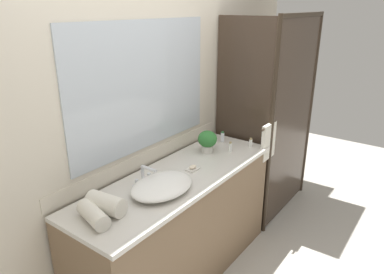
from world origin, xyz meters
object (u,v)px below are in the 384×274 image
(potted_plant, at_px, (207,140))
(amenity_bottle_shampoo, at_px, (222,137))
(amenity_bottle_lotion, at_px, (230,147))
(rolled_towel_middle, at_px, (106,204))
(faucet, at_px, (144,178))
(amenity_bottle_conditioner, at_px, (251,143))
(soap_dish, at_px, (193,168))
(rolled_towel_near_edge, at_px, (93,215))
(sink_basin, at_px, (162,186))

(potted_plant, bearing_deg, amenity_bottle_shampoo, 5.91)
(amenity_bottle_lotion, height_order, rolled_towel_middle, rolled_towel_middle)
(faucet, xyz_separation_m, amenity_bottle_conditioner, (1.06, -0.26, -0.01))
(soap_dish, bearing_deg, amenity_bottle_lotion, -5.27)
(rolled_towel_middle, bearing_deg, amenity_bottle_lotion, -4.96)
(faucet, distance_m, amenity_bottle_conditioner, 1.09)
(faucet, distance_m, amenity_bottle_lotion, 0.87)
(amenity_bottle_lotion, bearing_deg, amenity_bottle_conditioner, -22.49)
(rolled_towel_near_edge, bearing_deg, faucet, 9.90)
(potted_plant, height_order, amenity_bottle_shampoo, potted_plant)
(amenity_bottle_shampoo, height_order, amenity_bottle_lotion, amenity_bottle_shampoo)
(amenity_bottle_shampoo, relative_size, amenity_bottle_lotion, 1.10)
(sink_basin, height_order, amenity_bottle_conditioner, sink_basin)
(soap_dish, xyz_separation_m, rolled_towel_near_edge, (-0.88, 0.04, 0.03))
(soap_dish, height_order, rolled_towel_middle, rolled_towel_middle)
(rolled_towel_near_edge, bearing_deg, amenity_bottle_lotion, -3.72)
(rolled_towel_middle, bearing_deg, rolled_towel_near_edge, -169.77)
(rolled_towel_near_edge, bearing_deg, soap_dish, -2.89)
(sink_basin, xyz_separation_m, potted_plant, (0.73, 0.13, 0.07))
(faucet, height_order, potted_plant, potted_plant)
(faucet, relative_size, amenity_bottle_conditioner, 2.15)
(faucet, distance_m, potted_plant, 0.73)
(rolled_towel_middle, bearing_deg, amenity_bottle_shampoo, 2.78)
(faucet, height_order, rolled_towel_middle, faucet)
(amenity_bottle_shampoo, bearing_deg, amenity_bottle_lotion, -132.07)
(sink_basin, bearing_deg, rolled_towel_middle, 166.40)
(amenity_bottle_shampoo, bearing_deg, rolled_towel_middle, -177.22)
(amenity_bottle_lotion, xyz_separation_m, rolled_towel_middle, (-1.25, 0.11, 0.02))
(soap_dish, relative_size, amenity_bottle_lotion, 1.15)
(rolled_towel_near_edge, bearing_deg, amenity_bottle_conditioner, -6.31)
(amenity_bottle_lotion, bearing_deg, rolled_towel_middle, 175.04)
(amenity_bottle_lotion, bearing_deg, sink_basin, 179.10)
(amenity_bottle_shampoo, distance_m, rolled_towel_middle, 1.41)
(faucet, relative_size, rolled_towel_middle, 0.72)
(amenity_bottle_shampoo, bearing_deg, amenity_bottle_conditioner, -80.35)
(soap_dish, relative_size, rolled_towel_near_edge, 0.40)
(potted_plant, height_order, soap_dish, potted_plant)
(soap_dish, height_order, amenity_bottle_conditioner, amenity_bottle_conditioner)
(sink_basin, bearing_deg, amenity_bottle_shampoo, 9.13)
(amenity_bottle_conditioner, bearing_deg, faucet, 166.20)
(faucet, height_order, rolled_towel_near_edge, faucet)
(potted_plant, relative_size, rolled_towel_middle, 0.80)
(faucet, bearing_deg, amenity_bottle_conditioner, -13.80)
(amenity_bottle_shampoo, bearing_deg, soap_dish, -168.16)
(amenity_bottle_conditioner, distance_m, amenity_bottle_lotion, 0.22)
(amenity_bottle_lotion, bearing_deg, rolled_towel_near_edge, 176.28)
(faucet, relative_size, amenity_bottle_shampoo, 1.79)
(potted_plant, distance_m, amenity_bottle_conditioner, 0.41)
(potted_plant, distance_m, amenity_bottle_lotion, 0.21)
(soap_dish, relative_size, rolled_towel_middle, 0.43)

